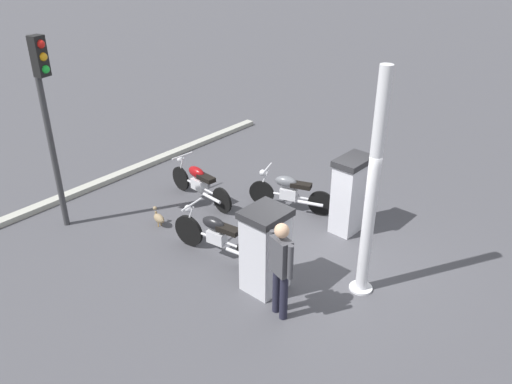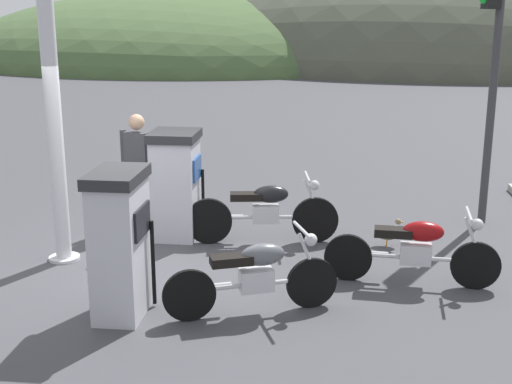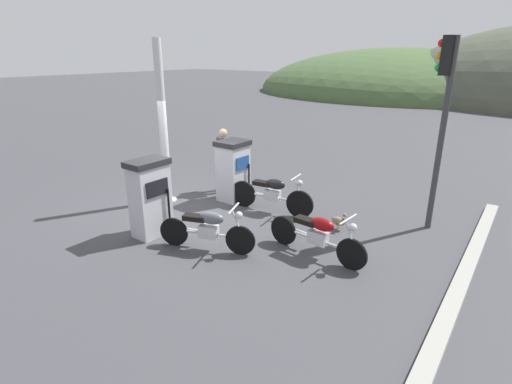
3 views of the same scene
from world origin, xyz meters
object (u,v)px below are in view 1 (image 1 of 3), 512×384
at_px(motorcycle_far_pump, 218,235).
at_px(motorcycle_extra, 199,182).
at_px(roadside_traffic_light, 46,103).
at_px(attendant_person, 281,264).
at_px(fuel_pump_near, 350,194).
at_px(canopy_support_pole, 372,193).
at_px(fuel_pump_far, 265,250).
at_px(wandering_duck, 159,218).
at_px(motorcycle_near_pump, 289,191).

relative_size(motorcycle_far_pump, motorcycle_extra, 1.03).
bearing_deg(motorcycle_far_pump, roadside_traffic_light, 22.47).
bearing_deg(motorcycle_far_pump, attendant_person, 165.94).
height_order(fuel_pump_near, canopy_support_pole, canopy_support_pole).
xyz_separation_m(fuel_pump_far, wandering_duck, (2.96, -0.05, -0.58)).
distance_m(roadside_traffic_light, canopy_support_pole, 6.13).
relative_size(fuel_pump_near, attendant_person, 0.94).
relative_size(fuel_pump_far, wandering_duck, 3.77).
height_order(attendant_person, roadside_traffic_light, roadside_traffic_light).
relative_size(motorcycle_extra, roadside_traffic_light, 0.53).
bearing_deg(roadside_traffic_light, fuel_pump_far, -164.90).
xyz_separation_m(fuel_pump_near, motorcycle_near_pump, (1.40, 0.18, -0.34)).
bearing_deg(fuel_pump_far, wandering_duck, -1.05).
xyz_separation_m(fuel_pump_far, motorcycle_extra, (3.17, -1.39, -0.32)).
distance_m(motorcycle_near_pump, attendant_person, 3.48).
height_order(fuel_pump_far, motorcycle_near_pump, fuel_pump_far).
height_order(motorcycle_far_pump, wandering_duck, motorcycle_far_pump).
height_order(fuel_pump_near, fuel_pump_far, fuel_pump_near).
bearing_deg(motorcycle_far_pump, canopy_support_pole, -159.21).
bearing_deg(motorcycle_far_pump, wandering_duck, 1.83).
bearing_deg(fuel_pump_far, roadside_traffic_light, 15.10).
xyz_separation_m(fuel_pump_near, attendant_person, (-0.64, 2.95, 0.17)).
bearing_deg(attendant_person, roadside_traffic_light, 9.22).
relative_size(motorcycle_far_pump, wandering_duck, 5.20).
relative_size(motorcycle_extra, wandering_duck, 5.06).
bearing_deg(motorcycle_extra, motorcycle_far_pump, 146.16).
relative_size(motorcycle_extra, canopy_support_pole, 0.53).
xyz_separation_m(motorcycle_far_pump, motorcycle_extra, (1.91, -1.28, -0.01)).
bearing_deg(attendant_person, fuel_pump_near, -77.79).
xyz_separation_m(motorcycle_extra, canopy_support_pole, (-4.44, 0.32, 1.41)).
bearing_deg(fuel_pump_far, canopy_support_pole, -139.84).
height_order(fuel_pump_far, attendant_person, attendant_person).
relative_size(wandering_duck, canopy_support_pole, 0.10).
distance_m(fuel_pump_near, attendant_person, 3.02).
relative_size(attendant_person, roadside_traffic_light, 0.44).
distance_m(fuel_pump_near, motorcycle_extra, 3.41).
bearing_deg(wandering_duck, roadside_traffic_light, 40.99).
height_order(fuel_pump_far, roadside_traffic_light, roadside_traffic_light).
relative_size(motorcycle_near_pump, attendant_person, 1.07).
xyz_separation_m(attendant_person, canopy_support_pole, (-0.63, -1.43, 0.89)).
bearing_deg(fuel_pump_far, motorcycle_near_pump, -59.72).
height_order(motorcycle_near_pump, attendant_person, attendant_person).
bearing_deg(fuel_pump_near, motorcycle_near_pump, 7.36).
bearing_deg(canopy_support_pole, wandering_duck, 13.49).
height_order(fuel_pump_far, canopy_support_pole, canopy_support_pole).
distance_m(fuel_pump_near, motorcycle_near_pump, 1.46).
distance_m(motorcycle_near_pump, roadside_traffic_light, 5.14).
xyz_separation_m(motorcycle_near_pump, wandering_duck, (1.56, 2.35, -0.27)).
xyz_separation_m(fuel_pump_far, motorcycle_far_pump, (1.26, -0.11, -0.31)).
distance_m(motorcycle_far_pump, attendant_person, 2.02).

